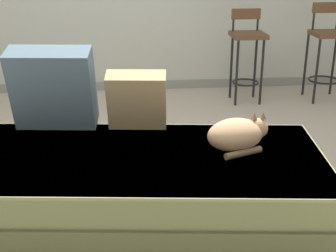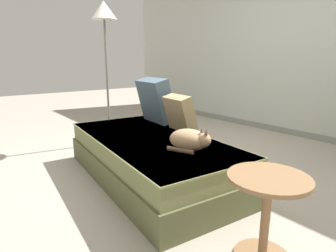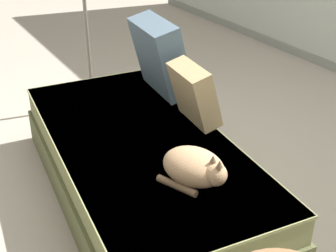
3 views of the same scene
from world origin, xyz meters
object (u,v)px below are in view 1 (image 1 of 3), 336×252
Objects in this scene: couch at (142,188)px; throw_pillow_middle at (137,100)px; throw_pillow_corner at (53,88)px; bar_stool_by_doorway at (327,47)px; cat at (237,134)px; bar_stool_near_window at (247,47)px.

throw_pillow_middle is at bearing 91.50° from couch.
throw_pillow_corner is 0.50m from throw_pillow_middle.
bar_stool_by_doorway is at bearing 42.33° from throw_pillow_middle.
couch is 5.60× the size of throw_pillow_middle.
cat is (1.02, -0.40, -0.17)m from throw_pillow_corner.
couch is at bearing -117.45° from bar_stool_near_window.
throw_pillow_middle is 0.41× the size of bar_stool_near_window.
couch is 2.32× the size of bar_stool_near_window.
cat is (0.52, 0.03, 0.29)m from couch.
bar_stool_by_doorway is at bearing 56.59° from cat.
bar_stool_near_window is at bearing 57.47° from throw_pillow_middle.
cat is 0.41× the size of bar_stool_by_doorway.
cat is 0.44× the size of bar_stool_near_window.
throw_pillow_corner reaches higher than bar_stool_near_window.
bar_stool_near_window is (1.10, 1.73, -0.05)m from throw_pillow_middle.
throw_pillow_middle is 0.95× the size of cat.
bar_stool_by_doorway reaches higher than cat.
bar_stool_by_doorway is (1.90, 1.73, -0.07)m from throw_pillow_middle.
bar_stool_by_doorway reaches higher than throw_pillow_corner.
couch is 2.20× the size of bar_stool_by_doorway.
throw_pillow_corner is 0.57× the size of bar_stool_near_window.
throw_pillow_corner reaches higher than throw_pillow_middle.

